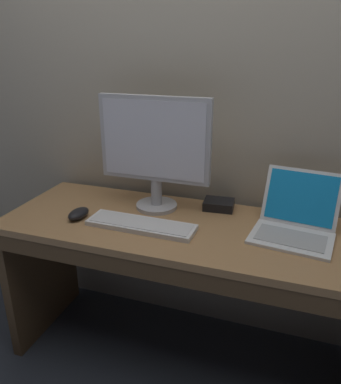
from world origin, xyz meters
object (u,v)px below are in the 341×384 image
at_px(laptop_white, 295,223).
at_px(external_monitor, 155,148).
at_px(computer_mouse, 78,214).
at_px(external_drive_box, 219,205).
at_px(wired_keyboard, 141,225).

bearing_deg(laptop_white, external_monitor, 175.02).
xyz_separation_m(laptop_white, computer_mouse, (-0.89, -0.15, -0.03)).
xyz_separation_m(external_monitor, computer_mouse, (-0.28, -0.20, -0.26)).
height_order(computer_mouse, external_drive_box, computer_mouse).
relative_size(laptop_white, wired_keyboard, 0.77).
xyz_separation_m(wired_keyboard, external_drive_box, (0.26, 0.29, 0.01)).
relative_size(laptop_white, external_monitor, 0.69).
distance_m(computer_mouse, external_drive_box, 0.63).
height_order(wired_keyboard, computer_mouse, computer_mouse).
bearing_deg(laptop_white, wired_keyboard, -166.62).
bearing_deg(external_drive_box, external_monitor, -161.15).
height_order(wired_keyboard, external_drive_box, external_drive_box).
height_order(external_monitor, computer_mouse, external_monitor).
bearing_deg(external_monitor, external_drive_box, 18.85).
bearing_deg(wired_keyboard, computer_mouse, -178.75).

